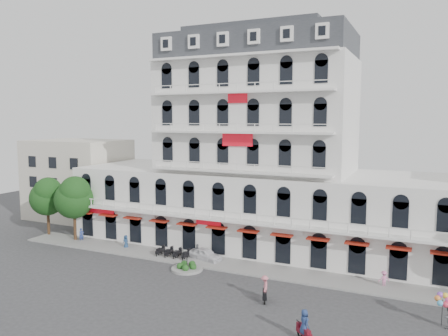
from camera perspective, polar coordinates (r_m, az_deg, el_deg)
ground at (r=39.23m, az=-5.35°, el=-16.42°), size 120.00×120.00×0.00m
sidewalk at (r=46.69m, az=0.30°, el=-12.48°), size 53.00×4.00×0.16m
main_building at (r=52.76m, az=4.32°, el=0.70°), size 45.00×15.00×25.80m
flank_building_west at (r=70.94m, az=-18.47°, el=-1.37°), size 14.00×10.00×12.00m
traffic_island at (r=45.39m, az=-4.85°, el=-12.83°), size 3.20×3.20×1.60m
parked_scooter_row at (r=49.37m, az=-6.67°, el=-11.56°), size 4.40×1.80×1.10m
tree_west_outer at (r=61.19m, az=-22.07°, el=-3.33°), size 4.50×4.48×7.76m
tree_west_inner at (r=57.27m, az=-19.00°, el=-3.50°), size 4.76×4.76×8.25m
parked_car at (r=48.04m, az=-2.43°, el=-11.21°), size 4.13×2.40×1.32m
rider_east at (r=32.36m, az=10.44°, el=-19.49°), size 1.35×1.27×2.24m
rider_center at (r=37.89m, az=5.34°, el=-15.30°), size 1.01×1.64×2.26m
pedestrian_left at (r=53.43m, az=-12.70°, el=-9.38°), size 0.81×0.55×1.60m
pedestrian_mid at (r=48.43m, az=-3.50°, el=-10.85°), size 1.05×0.89×1.68m
pedestrian_right at (r=43.33m, az=20.17°, el=-13.45°), size 1.14×0.93×1.53m
pedestrian_far at (r=57.65m, az=-18.12°, el=-8.32°), size 0.63×0.74×1.71m
balloon_vendor at (r=37.27m, az=27.04°, el=-16.28°), size 1.49×1.37×2.45m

